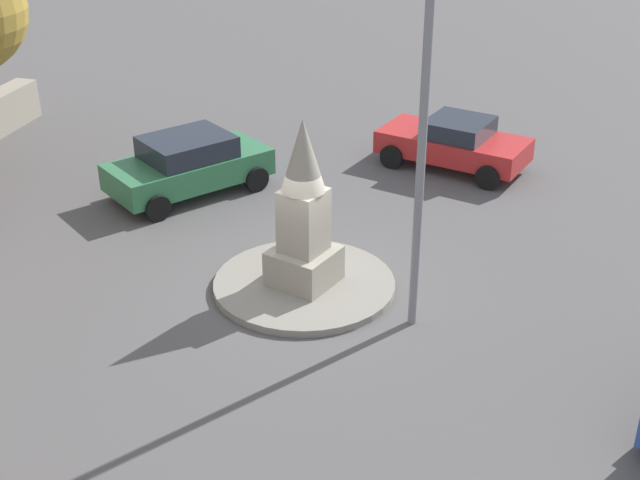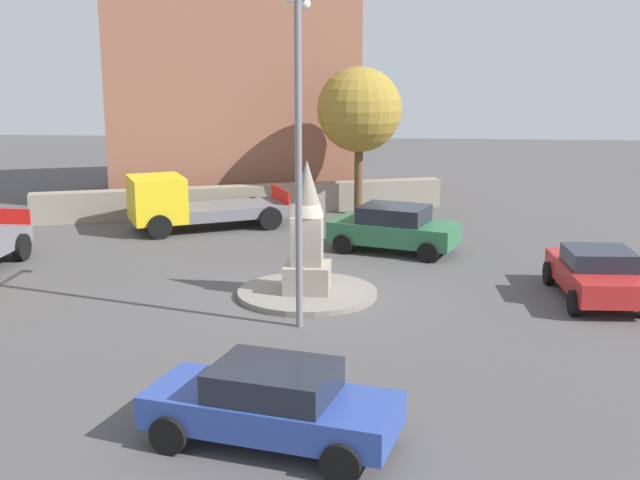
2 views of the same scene
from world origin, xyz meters
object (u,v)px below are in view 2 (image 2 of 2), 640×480
(monument, at_px, (307,234))
(streetlamp, at_px, (298,122))
(truck_yellow_far_side, at_px, (186,204))
(corner_building, at_px, (226,90))
(car_red_passing, at_px, (596,273))
(car_green_parked_right, at_px, (394,228))
(car_blue_waiting, at_px, (272,403))
(tree_near_wall, at_px, (359,110))

(monument, height_order, streetlamp, streetlamp)
(truck_yellow_far_side, relative_size, corner_building, 0.57)
(car_red_passing, bearing_deg, monument, -87.67)
(car_green_parked_right, distance_m, corner_building, 13.52)
(monument, relative_size, car_red_passing, 0.88)
(car_green_parked_right, bearing_deg, car_red_passing, 47.57)
(streetlamp, height_order, car_red_passing, streetlamp)
(corner_building, bearing_deg, car_green_parked_right, 35.23)
(monument, height_order, car_red_passing, monument)
(truck_yellow_far_side, distance_m, corner_building, 8.74)
(monument, xyz_separation_m, corner_building, (-15.67, -5.17, 2.96))
(car_blue_waiting, height_order, tree_near_wall, tree_near_wall)
(monument, xyz_separation_m, car_green_parked_right, (-5.08, 2.30, -0.90))
(car_green_parked_right, height_order, tree_near_wall, tree_near_wall)
(monument, height_order, car_blue_waiting, monument)
(streetlamp, xyz_separation_m, car_green_parked_right, (-7.54, 2.25, -4.02))
(car_green_parked_right, bearing_deg, streetlamp, -16.59)
(monument, relative_size, car_blue_waiting, 0.79)
(car_green_parked_right, relative_size, corner_building, 0.42)
(monument, height_order, corner_building, corner_building)
(car_red_passing, distance_m, tree_near_wall, 13.18)
(car_red_passing, bearing_deg, car_green_parked_right, -132.43)
(monument, distance_m, streetlamp, 3.98)
(car_green_parked_right, distance_m, car_blue_waiting, 13.60)
(car_red_passing, height_order, car_blue_waiting, car_red_passing)
(car_blue_waiting, xyz_separation_m, truck_yellow_far_side, (-16.10, -5.40, 0.25))
(monument, bearing_deg, car_green_parked_right, 155.63)
(monument, bearing_deg, streetlamp, 1.33)
(streetlamp, distance_m, car_red_passing, 8.96)
(corner_building, bearing_deg, car_blue_waiting, 12.73)
(monument, bearing_deg, car_blue_waiting, 1.75)
(truck_yellow_far_side, bearing_deg, car_green_parked_right, 70.37)
(monument, distance_m, tree_near_wall, 11.49)
(monument, bearing_deg, car_red_passing, 92.33)
(truck_yellow_far_side, height_order, corner_building, corner_building)
(car_red_passing, bearing_deg, car_blue_waiting, -40.00)
(monument, bearing_deg, corner_building, -161.73)
(monument, xyz_separation_m, tree_near_wall, (-11.20, 0.92, 2.41))
(car_green_parked_right, bearing_deg, monument, -24.37)
(truck_yellow_far_side, distance_m, tree_near_wall, 7.65)
(tree_near_wall, bearing_deg, truck_yellow_far_side, -60.29)
(car_red_passing, height_order, tree_near_wall, tree_near_wall)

